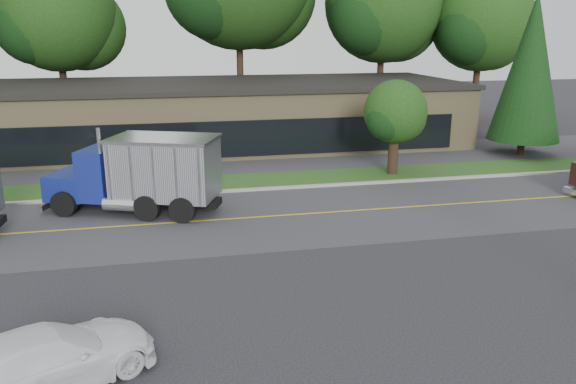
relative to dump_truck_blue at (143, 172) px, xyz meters
name	(u,v)px	position (x,y,z in m)	size (l,w,h in m)	color
ground	(257,324)	(3.28, -10.80, -1.80)	(140.00, 140.00, 0.00)	#39393E
road	(224,220)	(3.28, -1.80, -1.80)	(60.00, 8.00, 0.02)	#4A4A4E
center_line	(224,220)	(3.28, -1.80, -1.80)	(60.00, 0.12, 0.01)	gold
curb	(216,193)	(3.28, 2.40, -1.80)	(60.00, 0.30, 0.12)	#9E9E99
grass_verge	(213,184)	(3.28, 4.20, -1.80)	(60.00, 3.40, 0.03)	#24551D
far_parking	(206,163)	(3.28, 9.20, -1.80)	(60.00, 7.00, 0.02)	#4A4A4E
strip_mall	(227,115)	(5.28, 15.20, 0.20)	(32.00, 12.00, 4.00)	#94855A
tree_far_b	(59,18)	(-6.58, 23.31, 6.83)	(9.48, 8.93, 13.53)	#382619
tree_far_d	(384,9)	(19.44, 22.32, 7.63)	(10.36, 9.75, 14.78)	#382619
tree_far_e	(482,25)	(27.42, 20.31, 6.37)	(8.98, 8.45, 12.80)	#382619
evergreen_right	(530,68)	(23.28, 7.20, 3.71)	(4.41, 4.41, 10.03)	#382619
tree_verge	(396,115)	(13.33, 4.24, 1.50)	(3.65, 3.43, 5.20)	#382619
dump_truck_blue	(143,172)	(0.00, 0.00, 0.00)	(7.81, 4.98, 3.36)	black
rally_car	(46,360)	(-1.72, -12.62, -1.09)	(1.99, 4.89, 1.42)	white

